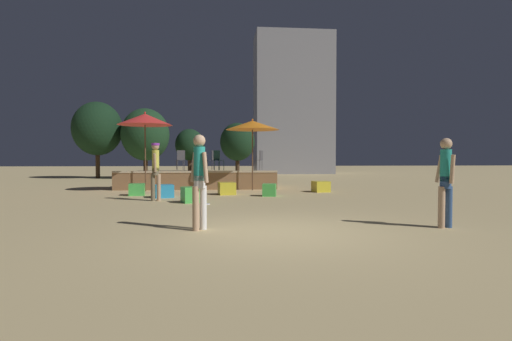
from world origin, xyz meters
TOP-DOWN VIEW (x-y plane):
  - ground_plane at (0.00, 0.00)m, footprint 120.00×120.00m
  - wooden_deck at (-2.09, 11.30)m, footprint 7.01×2.78m
  - patio_umbrella_0 at (-4.14, 9.52)m, footprint 2.22×2.22m
  - patio_umbrella_1 at (0.30, 9.54)m, footprint 2.25×2.25m
  - cube_seat_0 at (-3.02, 6.78)m, footprint 0.75×0.75m
  - cube_seat_1 at (2.98, 8.48)m, footprint 0.69×0.69m
  - cube_seat_2 at (-1.98, 5.09)m, footprint 0.66×0.66m
  - cube_seat_3 at (-0.82, 7.67)m, footprint 0.69×0.69m
  - cube_seat_4 at (-4.11, 7.67)m, footprint 0.61×0.61m
  - cube_seat_5 at (0.69, 6.93)m, footprint 0.56×0.56m
  - person_0 at (-1.49, 0.37)m, footprint 0.39×0.44m
  - person_1 at (-3.13, 5.68)m, footprint 0.31×0.57m
  - person_2 at (3.30, 0.16)m, footprint 0.30×0.51m
  - bistro_chair_0 at (-1.17, 10.87)m, footprint 0.48×0.48m
  - bistro_chair_1 at (-1.46, 11.72)m, footprint 0.43×0.42m
  - bistro_chair_2 at (-2.85, 11.12)m, footprint 0.42×0.43m
  - bistro_chair_3 at (0.78, 11.21)m, footprint 0.46×0.46m
  - frisbee_disc at (-1.50, 4.50)m, footprint 0.23×0.23m
  - background_tree_0 at (-3.19, 21.57)m, footprint 2.05×2.05m
  - background_tree_1 at (0.14, 19.89)m, footprint 2.35×2.35m
  - background_tree_2 at (-9.21, 20.34)m, footprint 3.25×3.25m
  - background_tree_3 at (-5.94, 19.67)m, footprint 3.13×3.13m
  - distant_building at (5.39, 27.47)m, footprint 6.68×3.58m

SIDE VIEW (x-z plane):
  - ground_plane at x=0.00m, z-range 0.00..0.00m
  - frisbee_disc at x=-1.50m, z-range 0.00..0.03m
  - cube_seat_4 at x=-4.11m, z-range 0.00..0.43m
  - cube_seat_1 at x=2.98m, z-range 0.00..0.43m
  - cube_seat_5 at x=0.69m, z-range 0.00..0.44m
  - cube_seat_0 at x=-3.02m, z-range 0.00..0.44m
  - cube_seat_3 at x=-0.82m, z-range 0.00..0.46m
  - cube_seat_2 at x=-1.98m, z-range 0.00..0.48m
  - wooden_deck at x=-2.09m, z-range -0.04..0.78m
  - person_2 at x=3.30m, z-range 0.08..1.85m
  - person_0 at x=-1.49m, z-range 0.10..1.91m
  - person_1 at x=-3.13m, z-range 0.14..2.00m
  - bistro_chair_0 at x=-1.17m, z-range 0.91..1.81m
  - bistro_chair_1 at x=-1.46m, z-range 0.91..1.81m
  - bistro_chair_2 at x=-2.85m, z-range 0.91..1.81m
  - bistro_chair_3 at x=0.78m, z-range 0.91..1.81m
  - background_tree_0 at x=-3.19m, z-range 0.57..4.01m
  - background_tree_1 at x=0.14m, z-range 0.57..4.32m
  - patio_umbrella_1 at x=0.30m, z-range 1.23..4.26m
  - background_tree_3 at x=-5.94m, z-range 0.59..5.22m
  - patio_umbrella_0 at x=-4.14m, z-range 1.32..4.59m
  - background_tree_2 at x=-9.21m, z-range 0.76..5.88m
  - distant_building at x=5.39m, z-range 0.00..12.14m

